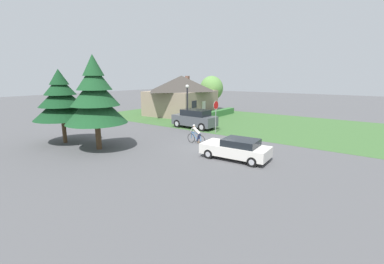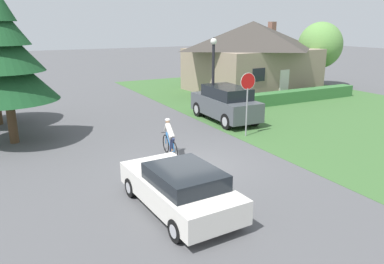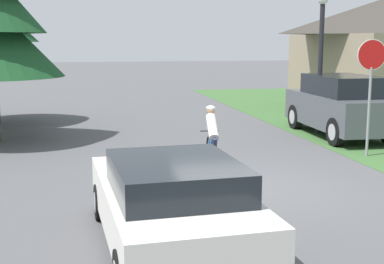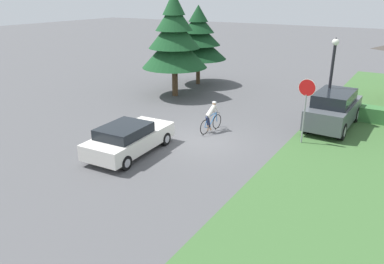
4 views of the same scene
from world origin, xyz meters
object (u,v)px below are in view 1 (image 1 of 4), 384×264
Objects in this scene: conifer_tall_near at (95,97)px; sedan_left_lane at (236,149)px; parked_suv_right at (195,119)px; cottage_house at (182,94)px; stop_sign at (216,110)px; cyclist at (196,135)px; deciduous_tree_right at (212,88)px; conifer_tall_far at (61,100)px; street_lamp at (187,101)px.

sedan_left_lane is at bearing -67.52° from conifer_tall_near.
conifer_tall_near is (-10.58, 1.11, 2.83)m from parked_suv_right.
cottage_house is 21.06m from sedan_left_lane.
parked_suv_right reaches higher than sedan_left_lane.
parked_suv_right is at bearing -100.81° from stop_sign.
cyclist is at bearing 13.86° from stop_sign.
parked_suv_right is 0.88× the size of deciduous_tree_right.
cottage_house is at bearing -124.66° from stop_sign.
stop_sign is at bearing -37.48° from conifer_tall_far.
cyclist is at bearing 128.26° from parked_suv_right.
cyclist is 0.34× the size of deciduous_tree_right.
cottage_house is 1.77× the size of conifer_tall_far.
street_lamp is 11.50m from conifer_tall_far.
cyclist is at bearing -151.39° from deciduous_tree_right.
conifer_tall_near is (-5.49, 4.91, 3.07)m from cyclist.
deciduous_tree_right is (18.42, 10.05, 2.72)m from cyclist.
deciduous_tree_right reaches higher than parked_suv_right.
deciduous_tree_right is (13.77, 5.65, 0.64)m from street_lamp.
sedan_left_lane is 4.63m from cyclist.
cottage_house is 2.33× the size of sedan_left_lane.
cottage_house is at bearing -42.75° from parked_suv_right.
sedan_left_lane is at bearing -144.44° from deciduous_tree_right.
conifer_tall_near is (-3.82, 9.23, 3.11)m from sedan_left_lane.
deciduous_tree_right is (23.91, 5.14, -0.35)m from conifer_tall_near.
conifer_tall_near reaches higher than conifer_tall_far.
sedan_left_lane is 0.83× the size of deciduous_tree_right.
parked_suv_right is at bearing -42.77° from sedan_left_lane.
conifer_tall_near reaches higher than cottage_house.
stop_sign reaches higher than parked_suv_right.
parked_suv_right is 3.27m from stop_sign.
deciduous_tree_right is at bearing 2.96° from conifer_tall_far.
cyclist is at bearing -136.57° from street_lamp.
deciduous_tree_right is at bearing 22.30° from street_lamp.
deciduous_tree_right is at bearing -143.92° from stop_sign.
sedan_left_lane is 2.41× the size of cyclist.
cyclist is 0.60× the size of stop_sign.
stop_sign is at bearing -132.22° from cottage_house.
conifer_tall_far is at bearing 157.55° from street_lamp.
parked_suv_right is 1.04× the size of street_lamp.
sedan_left_lane is at bearing 141.72° from parked_suv_right.
street_lamp is at bearing 38.30° from parked_suv_right.
sedan_left_lane is at bearing 43.36° from stop_sign.
street_lamp is at bearing -38.89° from sedan_left_lane.
street_lamp is at bearing -40.51° from cyclist.
conifer_tall_near reaches higher than deciduous_tree_right.
conifer_tall_near is 1.16× the size of conifer_tall_far.
deciduous_tree_right reaches higher than cyclist.
cottage_house is 10.56m from parked_suv_right.
cottage_house is 18.97m from conifer_tall_near.
parked_suv_right is 14.92m from deciduous_tree_right.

